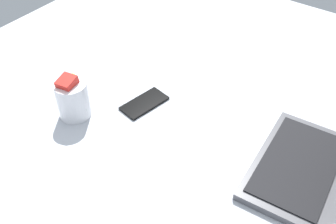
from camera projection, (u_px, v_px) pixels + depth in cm
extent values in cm
cube|color=#B7BCC6|center=(137.00, 129.00, 122.43)|extent=(180.00, 140.00, 18.00)
cube|color=#4C4C51|center=(304.00, 170.00, 97.81)|extent=(34.63, 25.40, 2.00)
cube|color=black|center=(299.00, 164.00, 97.58)|extent=(30.19, 19.12, 0.40)
cylinder|color=silver|center=(73.00, 100.00, 110.52)|extent=(9.00, 9.00, 11.00)
cube|color=#268C33|center=(76.00, 105.00, 111.99)|extent=(8.02, 8.39, 5.55)
cube|color=orange|center=(70.00, 97.00, 110.54)|extent=(8.02, 8.15, 4.13)
cube|color=yellow|center=(75.00, 86.00, 109.78)|extent=(4.77, 5.15, 4.92)
cube|color=red|center=(67.00, 84.00, 106.39)|extent=(5.90, 5.10, 4.05)
cube|color=black|center=(144.00, 103.00, 117.16)|extent=(15.03, 9.30, 0.80)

